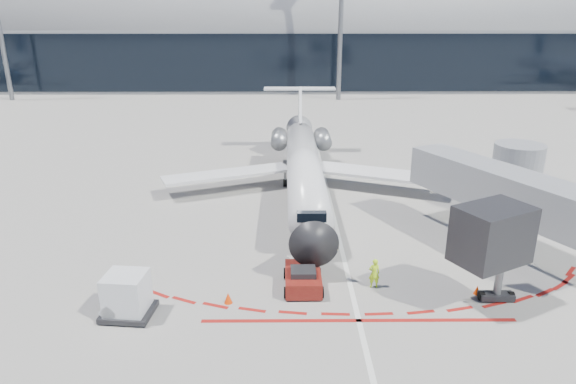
{
  "coord_description": "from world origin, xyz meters",
  "views": [
    {
      "loc": [
        -3.28,
        -31.01,
        13.02
      ],
      "look_at": [
        -3.06,
        -0.0,
        1.99
      ],
      "focal_mm": 32.0,
      "sensor_mm": 36.0,
      "label": 1
    }
  ],
  "objects_px": {
    "regional_jet": "(304,164)",
    "pushback_tug": "(303,278)",
    "uld_container": "(127,296)",
    "ramp_worker": "(374,273)"
  },
  "relations": [
    {
      "from": "regional_jet",
      "to": "ramp_worker",
      "type": "distance_m",
      "value": 14.61
    },
    {
      "from": "pushback_tug",
      "to": "ramp_worker",
      "type": "distance_m",
      "value": 3.52
    },
    {
      "from": "pushback_tug",
      "to": "ramp_worker",
      "type": "relative_size",
      "value": 2.87
    },
    {
      "from": "regional_jet",
      "to": "pushback_tug",
      "type": "bearing_deg",
      "value": -92.14
    },
    {
      "from": "pushback_tug",
      "to": "regional_jet",
      "type": "bearing_deg",
      "value": 87.58
    },
    {
      "from": "ramp_worker",
      "to": "uld_container",
      "type": "relative_size",
      "value": 0.65
    },
    {
      "from": "regional_jet",
      "to": "ramp_worker",
      "type": "bearing_deg",
      "value": -78.17
    },
    {
      "from": "regional_jet",
      "to": "uld_container",
      "type": "xyz_separation_m",
      "value": [
        -8.47,
        -16.66,
        -1.18
      ]
    },
    {
      "from": "regional_jet",
      "to": "pushback_tug",
      "type": "height_order",
      "value": "regional_jet"
    },
    {
      "from": "pushback_tug",
      "to": "uld_container",
      "type": "relative_size",
      "value": 1.87
    }
  ]
}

